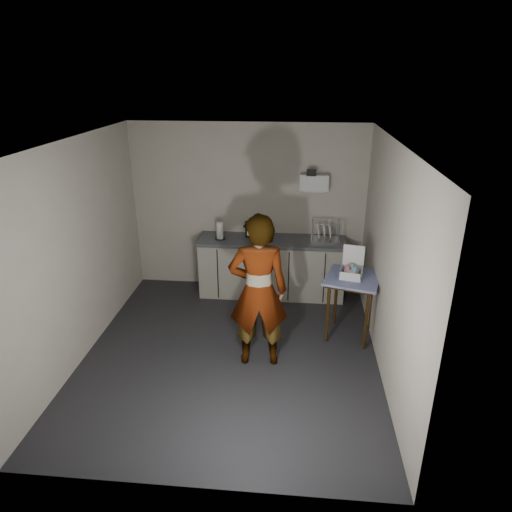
# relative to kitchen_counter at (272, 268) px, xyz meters

# --- Properties ---
(ground) EXTENTS (4.00, 4.00, 0.00)m
(ground) POSITION_rel_kitchen_counter_xyz_m (-0.40, -1.70, -0.43)
(ground) COLOR #242428
(ground) RESTS_ON ground
(wall_back) EXTENTS (3.60, 0.02, 2.60)m
(wall_back) POSITION_rel_kitchen_counter_xyz_m (-0.40, 0.29, 0.87)
(wall_back) COLOR beige
(wall_back) RESTS_ON ground
(wall_right) EXTENTS (0.02, 4.00, 2.60)m
(wall_right) POSITION_rel_kitchen_counter_xyz_m (1.39, -1.70, 0.87)
(wall_right) COLOR beige
(wall_right) RESTS_ON ground
(wall_left) EXTENTS (0.02, 4.00, 2.60)m
(wall_left) POSITION_rel_kitchen_counter_xyz_m (-2.19, -1.70, 0.87)
(wall_left) COLOR beige
(wall_left) RESTS_ON ground
(ceiling) EXTENTS (3.60, 4.00, 0.01)m
(ceiling) POSITION_rel_kitchen_counter_xyz_m (-0.40, -1.70, 2.17)
(ceiling) COLOR silver
(ceiling) RESTS_ON wall_back
(kitchen_counter) EXTENTS (2.24, 0.62, 0.91)m
(kitchen_counter) POSITION_rel_kitchen_counter_xyz_m (0.00, 0.00, 0.00)
(kitchen_counter) COLOR black
(kitchen_counter) RESTS_ON ground
(wall_shelf) EXTENTS (0.42, 0.18, 0.37)m
(wall_shelf) POSITION_rel_kitchen_counter_xyz_m (0.60, 0.22, 1.32)
(wall_shelf) COLOR white
(wall_shelf) RESTS_ON ground
(side_table) EXTENTS (0.82, 0.82, 0.85)m
(side_table) POSITION_rel_kitchen_counter_xyz_m (1.10, -1.14, 0.32)
(side_table) COLOR #3A260D
(side_table) RESTS_ON ground
(standing_man) EXTENTS (0.73, 0.52, 1.88)m
(standing_man) POSITION_rel_kitchen_counter_xyz_m (-0.05, -1.82, 0.51)
(standing_man) COLOR #B2A593
(standing_man) RESTS_ON ground
(soap_bottle) EXTENTS (0.12, 0.12, 0.28)m
(soap_bottle) POSITION_rel_kitchen_counter_xyz_m (-0.12, -0.04, 0.62)
(soap_bottle) COLOR black
(soap_bottle) RESTS_ON kitchen_counter
(soda_can) EXTENTS (0.06, 0.06, 0.12)m
(soda_can) POSITION_rel_kitchen_counter_xyz_m (-0.05, 0.02, 0.54)
(soda_can) COLOR red
(soda_can) RESTS_ON kitchen_counter
(dark_bottle) EXTENTS (0.07, 0.07, 0.26)m
(dark_bottle) POSITION_rel_kitchen_counter_xyz_m (-0.38, 0.07, 0.61)
(dark_bottle) COLOR black
(dark_bottle) RESTS_ON kitchen_counter
(paper_towel) EXTENTS (0.15, 0.15, 0.27)m
(paper_towel) POSITION_rel_kitchen_counter_xyz_m (-0.79, -0.05, 0.61)
(paper_towel) COLOR black
(paper_towel) RESTS_ON kitchen_counter
(dish_rack) EXTENTS (0.43, 0.32, 0.30)m
(dish_rack) POSITION_rel_kitchen_counter_xyz_m (0.79, 0.04, 0.55)
(dish_rack) COLOR silver
(dish_rack) RESTS_ON kitchen_counter
(bakery_box) EXTENTS (0.32, 0.33, 0.38)m
(bakery_box) POSITION_rel_kitchen_counter_xyz_m (1.08, -1.11, 0.51)
(bakery_box) COLOR white
(bakery_box) RESTS_ON side_table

